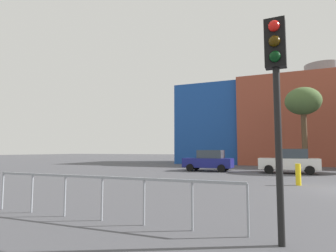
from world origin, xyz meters
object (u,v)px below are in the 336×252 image
Objects in this scene: bare_tree_0 at (303,103)px; parked_car_1 at (289,161)px; parked_car_0 at (209,161)px; bollard_yellow_1 at (298,174)px; traffic_light_near_left at (276,77)px.

parked_car_1 is at bearing -104.29° from bare_tree_0.
parked_car_0 is 0.53× the size of bare_tree_0.
parked_car_1 reaches higher than parked_car_0.
bare_tree_0 is 13.76m from bollard_yellow_1.
bollard_yellow_1 is (0.59, 9.50, -2.45)m from traffic_light_near_left.
bare_tree_0 is 7.10× the size of bollard_yellow_1.
parked_car_0 is 9.72m from bollard_yellow_1.
bollard_yellow_1 is at bearing 129.92° from parked_car_0.
parked_car_1 is 1.00× the size of traffic_light_near_left.
parked_car_0 is 0.96× the size of traffic_light_near_left.
bare_tree_0 is at bearing -144.34° from parked_car_0.
parked_car_1 is at bearing 92.40° from bollard_yellow_1.
traffic_light_near_left is 3.96× the size of bollard_yellow_1.
traffic_light_near_left reaches higher than bollard_yellow_1.
parked_car_0 is 5.92m from parked_car_1.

